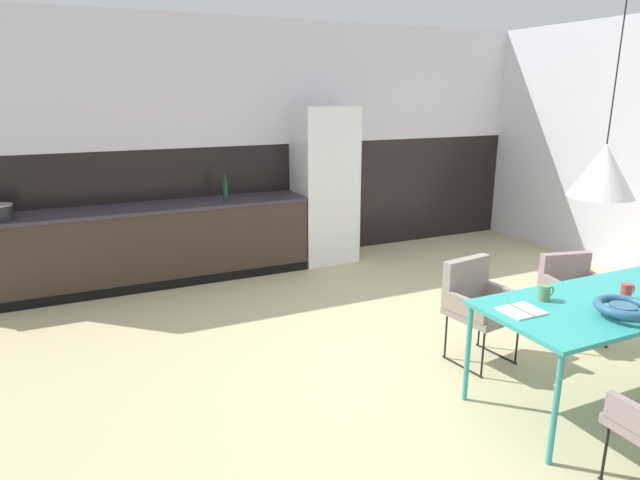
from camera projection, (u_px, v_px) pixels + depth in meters
The scene contains 15 objects.
ground_plane at pixel (421, 367), 4.31m from camera, with size 9.58×9.58×0.00m, color #C3B587.
back_wall_splashback_dark at pixel (275, 202), 7.01m from camera, with size 7.37×0.12×1.47m, color black.
back_wall_panel_upper at pixel (273, 83), 6.62m from camera, with size 7.37×0.12×1.47m, color silver.
kitchen_counter at pixel (145, 246), 6.09m from camera, with size 3.72×0.63×0.89m.
refrigerator_column at pixel (325, 185), 6.84m from camera, with size 0.71×0.60×1.94m, color silver.
dining_table at pixel (619, 304), 3.73m from camera, with size 1.99×0.84×0.74m.
armchair_corner_seat at pixel (476, 298), 4.34m from camera, with size 0.55×0.53×0.82m.
armchair_near_window at pixel (572, 285), 4.73m from camera, with size 0.58×0.57×0.74m.
fruit_bowl at pixel (623, 308), 3.40m from camera, with size 0.35×0.35×0.10m.
open_book at pixel (521, 311), 3.49m from camera, with size 0.25×0.22×0.02m.
mug_tall_blue at pixel (627, 291), 3.69m from camera, with size 0.12×0.07×0.11m.
mug_glass_clear at pixel (545, 293), 3.67m from camera, with size 0.12×0.08×0.11m.
cooking_pot at pixel (0, 212), 5.32m from camera, with size 0.24×0.24×0.18m.
bottle_spice_small at pixel (225, 190), 6.20m from camera, with size 0.06×0.06×0.31m.
pendant_lamp_over_table_near at pixel (603, 171), 3.28m from camera, with size 0.39×0.39×1.41m.
Camera 1 is at (-2.35, -3.21, 2.11)m, focal length 30.63 mm.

